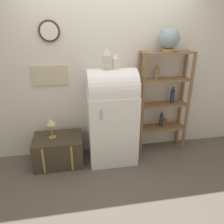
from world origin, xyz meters
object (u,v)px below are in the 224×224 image
object	(u,v)px
vase_center	(115,61)
desk_lamp	(51,124)
suitcase_trunk	(59,150)
vase_left	(107,59)
refrigerator	(112,115)
globe	(169,39)

from	to	relation	value
vase_center	desk_lamp	xyz separation A→B (m)	(-0.92, 0.01, -0.84)
suitcase_trunk	vase_left	world-z (taller)	vase_left
refrigerator	globe	xyz separation A→B (m)	(0.83, 0.12, 1.04)
refrigerator	desk_lamp	distance (m)	0.87
suitcase_trunk	vase_left	xyz separation A→B (m)	(0.74, -0.01, 1.31)
refrigerator	vase_center	distance (m)	0.77
vase_center	globe	bearing A→B (deg)	8.46
vase_center	desk_lamp	size ratio (longest dim) A/B	0.67
globe	vase_center	xyz separation A→B (m)	(-0.78, -0.12, -0.27)
suitcase_trunk	globe	bearing A→B (deg)	4.00
suitcase_trunk	globe	size ratio (longest dim) A/B	2.16
suitcase_trunk	vase_left	size ratio (longest dim) A/B	2.53
vase_left	desk_lamp	size ratio (longest dim) A/B	0.92
suitcase_trunk	desk_lamp	bearing A→B (deg)	175.65
vase_center	desk_lamp	world-z (taller)	vase_center
globe	refrigerator	bearing A→B (deg)	-172.02
globe	vase_center	size ratio (longest dim) A/B	1.60
refrigerator	vase_left	bearing A→B (deg)	-176.23
globe	vase_left	distance (m)	0.93
refrigerator	vase_left	world-z (taller)	vase_left
vase_center	desk_lamp	bearing A→B (deg)	179.57
refrigerator	vase_left	size ratio (longest dim) A/B	5.07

